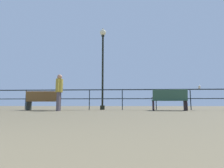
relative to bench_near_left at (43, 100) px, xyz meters
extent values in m
cube|color=black|center=(2.91, 0.81, 0.54)|extent=(25.48, 0.05, 0.05)
cube|color=black|center=(2.91, 0.81, 0.08)|extent=(25.48, 0.04, 0.04)
cylinder|color=black|center=(-1.34, 0.81, 0.03)|extent=(0.04, 0.04, 1.03)
cylinder|color=black|center=(0.36, 0.81, 0.03)|extent=(0.04, 0.04, 1.03)
cylinder|color=black|center=(2.06, 0.81, 0.03)|extent=(0.04, 0.04, 1.03)
cylinder|color=black|center=(3.76, 0.81, 0.03)|extent=(0.04, 0.04, 1.03)
cylinder|color=black|center=(5.46, 0.81, 0.03)|extent=(0.04, 0.04, 1.03)
cylinder|color=black|center=(7.16, 0.81, 0.03)|extent=(0.04, 0.04, 1.03)
cube|color=brown|center=(0.00, 0.09, -0.05)|extent=(1.52, 0.55, 0.05)
cube|color=brown|center=(0.01, -0.14, 0.18)|extent=(1.51, 0.18, 0.46)
cube|color=black|center=(0.71, 0.11, -0.27)|extent=(0.06, 0.45, 0.44)
cube|color=black|center=(0.70, 0.31, 0.09)|extent=(0.05, 0.35, 0.04)
cube|color=black|center=(-0.71, 0.06, -0.27)|extent=(0.06, 0.45, 0.44)
cube|color=black|center=(-0.72, 0.26, 0.09)|extent=(0.05, 0.35, 0.04)
cube|color=#305441|center=(5.89, 0.09, -0.02)|extent=(1.54, 0.61, 0.05)
cube|color=#305441|center=(5.88, -0.15, 0.21)|extent=(1.51, 0.22, 0.47)
cube|color=black|center=(6.61, 0.04, -0.26)|extent=(0.07, 0.47, 0.46)
cube|color=black|center=(6.62, 0.25, 0.12)|extent=(0.06, 0.36, 0.04)
cube|color=black|center=(5.18, 0.13, -0.26)|extent=(0.07, 0.47, 0.46)
cube|color=black|center=(5.20, 0.34, 0.12)|extent=(0.06, 0.36, 0.04)
cylinder|color=black|center=(2.71, 1.02, -0.38)|extent=(0.24, 0.24, 0.22)
cylinder|color=black|center=(2.71, 1.02, 1.63)|extent=(0.10, 0.10, 3.79)
cylinder|color=black|center=(2.71, 1.02, 3.55)|extent=(0.16, 0.16, 0.06)
sphere|color=#F1E9BF|center=(2.71, 1.02, 3.75)|extent=(0.34, 0.34, 0.34)
cone|color=black|center=(2.71, 1.02, 3.97)|extent=(0.12, 0.12, 0.10)
cylinder|color=#544951|center=(1.04, -0.80, -0.09)|extent=(0.14, 0.14, 0.79)
cylinder|color=#544951|center=(1.03, -0.65, -0.09)|extent=(0.14, 0.14, 0.79)
cylinder|color=#A79030|center=(1.04, -0.72, 0.59)|extent=(0.30, 0.30, 0.57)
cylinder|color=#A79030|center=(1.05, -0.92, 0.61)|extent=(0.10, 0.10, 0.54)
cylinder|color=#A79030|center=(1.03, -0.52, 0.61)|extent=(0.10, 0.10, 0.54)
sphere|color=#A6775F|center=(1.04, -0.72, 0.98)|extent=(0.21, 0.21, 0.21)
ellipsoid|color=white|center=(7.62, 0.81, 0.63)|extent=(0.20, 0.25, 0.12)
ellipsoid|color=gray|center=(7.62, 0.81, 0.64)|extent=(0.16, 0.22, 0.04)
sphere|color=white|center=(7.58, 0.71, 0.68)|extent=(0.10, 0.10, 0.10)
cone|color=gold|center=(7.56, 0.64, 0.68)|extent=(0.05, 0.06, 0.04)
cube|color=gray|center=(7.65, 0.92, 0.63)|extent=(0.08, 0.09, 0.02)
camera|label=1|loc=(3.73, -7.62, -0.22)|focal=26.35mm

